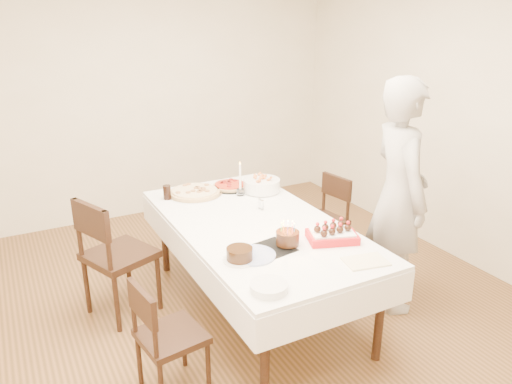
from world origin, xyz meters
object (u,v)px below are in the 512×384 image
dining_table (256,267)px  pizza_white (195,192)px  chair_left_dessert (171,336)px  layer_cake (240,254)px  taper_candle (240,178)px  cola_glass (167,192)px  person (398,196)px  chair_left_savory (120,255)px  pizza_pepperoni (230,186)px  strawberry_box (332,235)px  birthday_cake (288,233)px  chair_right_savory (321,221)px  pasta_bowl (262,185)px

dining_table → pizza_white: 0.90m
chair_left_dessert → layer_cake: bearing=-179.0°
taper_candle → pizza_white: bearing=150.0°
cola_glass → person: bearing=-39.5°
chair_left_savory → pizza_pepperoni: chair_left_savory is taller
layer_cake → strawberry_box: 0.70m
dining_table → pizza_pepperoni: bearing=78.9°
birthday_cake → strawberry_box: bearing=-14.4°
chair_left_savory → cola_glass: bearing=-168.7°
chair_left_dessert → strawberry_box: strawberry_box is taller
pizza_white → taper_candle: bearing=-30.0°
person → pizza_white: (-1.21, 1.19, -0.15)m
pizza_pepperoni → taper_candle: taper_candle is taller
taper_candle → chair_right_savory: bearing=-12.7°
pizza_white → birthday_cake: bearing=-80.9°
dining_table → birthday_cake: (0.01, -0.44, 0.47)m
pizza_white → chair_left_dessert: bearing=-117.3°
chair_right_savory → layer_cake: size_ratio=3.83×
person → taper_candle: size_ratio=5.92×
dining_table → pasta_bowl: pasta_bowl is taller
cola_glass → layer_cake: bearing=-87.5°
person → taper_candle: bearing=59.2°
chair_left_dessert → pizza_pepperoni: (1.04, 1.36, 0.38)m
pizza_white → birthday_cake: birthday_cake is taller
dining_table → chair_right_savory: size_ratio=2.57×
dining_table → person: size_ratio=1.17×
dining_table → layer_cake: layer_cake is taller
pasta_bowl → person: bearing=-56.4°
pasta_bowl → layer_cake: pasta_bowl is taller
pizza_white → pasta_bowl: pasta_bowl is taller
person → strawberry_box: size_ratio=5.44×
dining_table → strawberry_box: (0.33, -0.52, 0.42)m
chair_left_dessert → strawberry_box: (1.21, 0.04, 0.40)m
chair_right_savory → pasta_bowl: size_ratio=2.55×
person → pizza_white: 1.71m
chair_right_savory → pizza_pepperoni: chair_right_savory is taller
dining_table → taper_candle: 0.81m
pizza_white → cola_glass: bearing=177.7°
pizza_pepperoni → pasta_bowl: bearing=-44.1°
chair_left_savory → pasta_bowl: (1.31, 0.13, 0.32)m
chair_right_savory → person: size_ratio=0.45×
chair_left_dessert → taper_candle: 1.64m
chair_left_savory → taper_candle: bearing=164.5°
strawberry_box → person: bearing=9.4°
pizza_pepperoni → strawberry_box: (0.17, -1.32, 0.02)m
chair_left_dessert → pizza_pepperoni: pizza_pepperoni is taller
pizza_white → layer_cake: bearing=-98.5°
taper_candle → layer_cake: size_ratio=1.43×
pasta_bowl → taper_candle: bearing=179.9°
cola_glass → layer_cake: 1.29m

